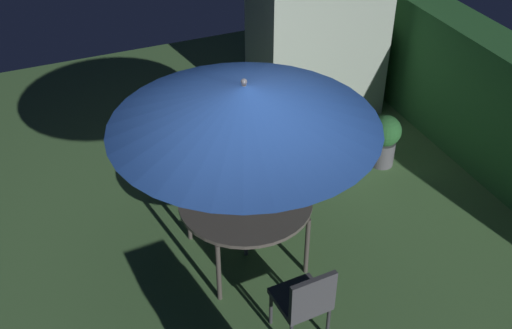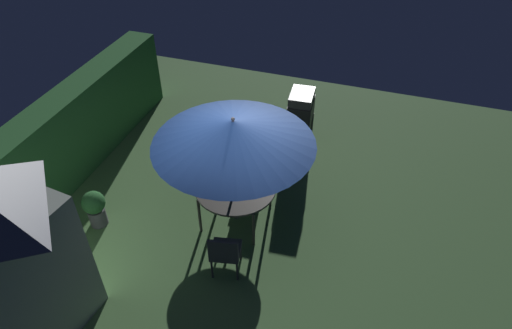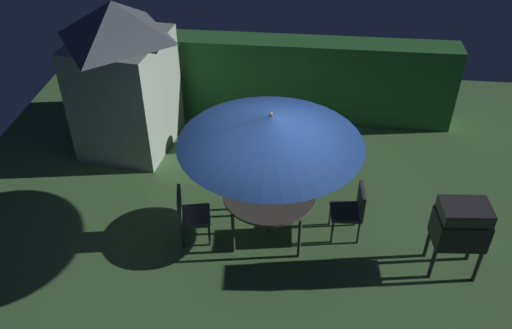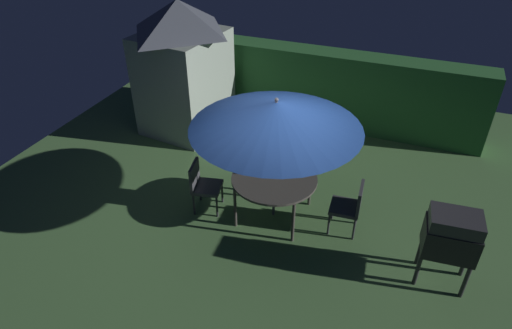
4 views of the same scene
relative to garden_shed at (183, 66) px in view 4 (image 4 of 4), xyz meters
The scene contains 9 objects.
ground_plane 3.83m from the garden_shed, 38.17° to the right, with size 11.00×11.00×0.00m, color #47703D.
hedge_backdrop 3.14m from the garden_shed, 25.08° to the left, with size 6.85×0.63×1.69m.
garden_shed is the anchor object (origin of this frame).
patio_table 3.69m from the garden_shed, 38.25° to the right, with size 1.40×1.40×0.78m.
patio_umbrella 3.66m from the garden_shed, 38.25° to the right, with size 2.63×2.63×2.20m.
bbq_grill 6.20m from the garden_shed, 26.30° to the right, with size 0.74×0.55×1.20m.
chair_near_shed 3.13m from the garden_shed, 56.52° to the right, with size 0.55×0.55×0.90m.
chair_far_side 4.73m from the garden_shed, 27.81° to the right, with size 0.49×0.49×0.90m.
potted_plant_by_shed 2.21m from the garden_shed, ahead, with size 0.41×0.41×0.72m.
Camera 4 is at (1.89, -5.59, 4.97)m, focal length 31.14 mm.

